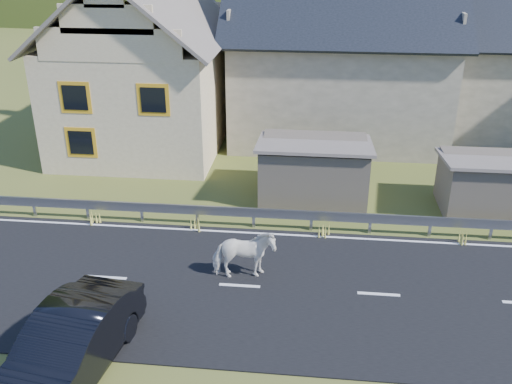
# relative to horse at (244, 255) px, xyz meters

# --- Properties ---
(ground) EXTENTS (160.00, 160.00, 0.00)m
(ground) POSITION_rel_horse_xyz_m (3.93, -0.46, -0.81)
(ground) COLOR #3C511D
(ground) RESTS_ON ground
(road) EXTENTS (60.00, 7.00, 0.04)m
(road) POSITION_rel_horse_xyz_m (3.93, -0.46, -0.79)
(road) COLOR black
(road) RESTS_ON ground
(lane_markings) EXTENTS (60.00, 6.60, 0.01)m
(lane_markings) POSITION_rel_horse_xyz_m (3.93, -0.46, -0.77)
(lane_markings) COLOR silver
(lane_markings) RESTS_ON road
(guardrail) EXTENTS (28.10, 0.09, 0.75)m
(guardrail) POSITION_rel_horse_xyz_m (3.93, 3.22, -0.25)
(guardrail) COLOR #93969B
(guardrail) RESTS_ON ground
(shed_left) EXTENTS (4.30, 3.30, 2.40)m
(shed_left) POSITION_rel_horse_xyz_m (1.93, 6.04, 0.29)
(shed_left) COLOR #6C6151
(shed_left) RESTS_ON ground
(shed_right) EXTENTS (3.80, 2.90, 2.20)m
(shed_right) POSITION_rel_horse_xyz_m (8.43, 5.54, 0.19)
(shed_right) COLOR #6C6151
(shed_right) RESTS_ON ground
(house_cream) EXTENTS (7.80, 9.80, 8.30)m
(house_cream) POSITION_rel_horse_xyz_m (-6.08, 11.54, 3.54)
(house_cream) COLOR beige
(house_cream) RESTS_ON ground
(house_stone_a) EXTENTS (10.80, 9.80, 8.90)m
(house_stone_a) POSITION_rel_horse_xyz_m (2.93, 14.54, 3.82)
(house_stone_a) COLOR #AEA189
(house_stone_a) RESTS_ON ground
(mountain) EXTENTS (440.00, 280.00, 260.00)m
(mountain) POSITION_rel_horse_xyz_m (8.93, 179.54, -20.81)
(mountain) COLOR #243E15
(mountain) RESTS_ON ground
(horse) EXTENTS (1.18, 1.96, 1.55)m
(horse) POSITION_rel_horse_xyz_m (0.00, 0.00, 0.00)
(horse) COLOR white
(horse) RESTS_ON road
(car) EXTENTS (2.27, 5.03, 1.60)m
(car) POSITION_rel_horse_xyz_m (-3.47, -4.46, -0.01)
(car) COLOR black
(car) RESTS_ON ground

